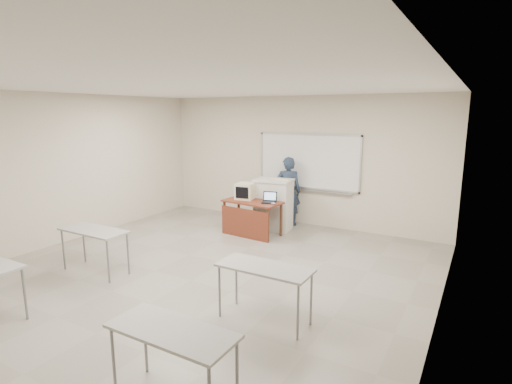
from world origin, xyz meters
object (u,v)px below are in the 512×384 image
Objects in this scene: laptop at (270,200)px; keyboard at (281,179)px; whiteboard at (308,162)px; presenter at (288,191)px; crt_monitor at (245,191)px; instructor_desk at (250,213)px; mouse at (273,204)px; podium at (273,204)px.

keyboard is at bearing 77.15° from laptop.
whiteboard reaches higher than presenter.
crt_monitor is 0.27× the size of presenter.
presenter is (0.33, 1.20, 0.29)m from instructor_desk.
keyboard is (-0.05, 0.62, 0.36)m from laptop.
presenter is at bearing -143.18° from whiteboard.
keyboard is (0.60, 0.55, 0.24)m from crt_monitor.
crt_monitor is (-0.25, 0.23, 0.41)m from instructor_desk.
mouse is (0.15, -0.13, -0.03)m from laptop.
instructor_desk is 0.52m from laptop.
whiteboard is at bearing 69.72° from instructor_desk.
whiteboard reaches higher than keyboard.
instructor_desk is 1.28m from presenter.
whiteboard is 5.57× the size of keyboard.
podium is 2.59× the size of keyboard.
laptop is at bearing -15.33° from crt_monitor.
presenter is at bearing 106.79° from mouse.
podium is at bearing 37.24° from crt_monitor.
laptop is at bearing 27.51° from instructor_desk.
presenter reaches higher than keyboard.
keyboard reaches higher than mouse.
crt_monitor reaches higher than mouse.
presenter reaches higher than crt_monitor.
whiteboard reaches higher than mouse.
whiteboard is 0.82m from presenter.
crt_monitor is at bearing -127.40° from whiteboard.
whiteboard is 23.47× the size of mouse.
whiteboard is 1.62m from mouse.
whiteboard is 1.66m from crt_monitor.
whiteboard is 5.73× the size of crt_monitor.
presenter is (-0.07, 1.03, 0.01)m from laptop.
whiteboard is 2.15× the size of podium.
whiteboard is at bearing 59.68° from laptop.
crt_monitor is (-0.45, -0.47, 0.35)m from podium.
mouse is (0.55, 0.03, 0.25)m from instructor_desk.
instructor_desk is 11.95× the size of mouse.
mouse is 0.24× the size of keyboard.
presenter is at bearing 79.82° from instructor_desk.
keyboard is (0.35, 0.79, 0.65)m from instructor_desk.
mouse is 0.07× the size of presenter.
whiteboard reaches higher than podium.
laptop is (0.40, 0.17, 0.29)m from instructor_desk.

